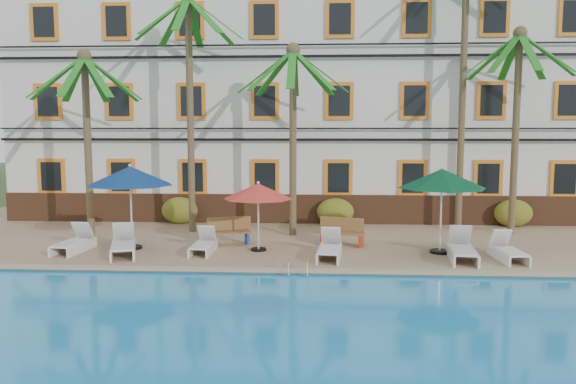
# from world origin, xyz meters

# --- Properties ---
(ground) EXTENTS (100.00, 100.00, 0.00)m
(ground) POSITION_xyz_m (0.00, 0.00, 0.00)
(ground) COLOR #384C23
(ground) RESTS_ON ground
(pool_deck) EXTENTS (30.00, 12.00, 0.25)m
(pool_deck) POSITION_xyz_m (0.00, 5.00, 0.12)
(pool_deck) COLOR tan
(pool_deck) RESTS_ON ground
(swimming_pool) EXTENTS (26.00, 12.00, 0.20)m
(swimming_pool) POSITION_xyz_m (0.00, -7.00, 0.10)
(swimming_pool) COLOR #1C8ED6
(swimming_pool) RESTS_ON ground
(pool_coping) EXTENTS (30.00, 0.35, 0.06)m
(pool_coping) POSITION_xyz_m (0.00, -0.90, 0.28)
(pool_coping) COLOR tan
(pool_coping) RESTS_ON pool_deck
(hotel_building) EXTENTS (25.40, 6.44, 10.22)m
(hotel_building) POSITION_xyz_m (0.00, 9.98, 5.37)
(hotel_building) COLOR silver
(hotel_building) RESTS_ON pool_deck
(palm_a) EXTENTS (4.00, 4.00, 6.68)m
(palm_a) POSITION_xyz_m (-7.54, 3.72, 4.59)
(palm_a) COLOR brown
(palm_a) RESTS_ON pool_deck
(palm_b) EXTENTS (4.00, 4.00, 8.90)m
(palm_b) POSITION_xyz_m (-4.09, 4.90, 5.87)
(palm_b) COLOR brown
(palm_b) RESTS_ON pool_deck
(palm_c) EXTENTS (4.00, 4.00, 6.94)m
(palm_c) POSITION_xyz_m (-0.24, 4.45, 4.74)
(palm_c) COLOR brown
(palm_c) RESTS_ON pool_deck
(palm_d) EXTENTS (4.00, 4.00, 10.46)m
(palm_d) POSITION_xyz_m (6.10, 5.86, 6.74)
(palm_d) COLOR brown
(palm_d) RESTS_ON pool_deck
(palm_e) EXTENTS (4.00, 4.00, 7.54)m
(palm_e) POSITION_xyz_m (7.86, 5.08, 5.09)
(palm_e) COLOR brown
(palm_e) RESTS_ON pool_deck
(shrub_left) EXTENTS (1.50, 0.90, 1.10)m
(shrub_left) POSITION_xyz_m (-5.00, 6.60, 0.80)
(shrub_left) COLOR #244E16
(shrub_left) RESTS_ON pool_deck
(shrub_mid) EXTENTS (1.50, 0.90, 1.10)m
(shrub_mid) POSITION_xyz_m (1.38, 6.60, 0.80)
(shrub_mid) COLOR #244E16
(shrub_mid) RESTS_ON pool_deck
(shrub_right) EXTENTS (1.50, 0.90, 1.10)m
(shrub_right) POSITION_xyz_m (8.43, 6.60, 0.80)
(shrub_right) COLOR #244E16
(shrub_right) RESTS_ON pool_deck
(umbrella_blue) EXTENTS (2.78, 2.78, 2.77)m
(umbrella_blue) POSITION_xyz_m (-5.36, 1.74, 2.62)
(umbrella_blue) COLOR black
(umbrella_blue) RESTS_ON pool_deck
(umbrella_red) EXTENTS (2.23, 2.23, 2.24)m
(umbrella_red) POSITION_xyz_m (-1.22, 1.70, 2.16)
(umbrella_red) COLOR black
(umbrella_red) RESTS_ON pool_deck
(umbrella_green) EXTENTS (2.74, 2.74, 2.74)m
(umbrella_green) POSITION_xyz_m (4.52, 1.66, 2.59)
(umbrella_green) COLOR black
(umbrella_green) RESTS_ON pool_deck
(lounger_a) EXTENTS (0.81, 1.90, 0.87)m
(lounger_a) POSITION_xyz_m (-7.08, 1.25, 0.53)
(lounger_a) COLOR silver
(lounger_a) RESTS_ON pool_deck
(lounger_b) EXTENTS (1.29, 2.13, 0.95)m
(lounger_b) POSITION_xyz_m (-5.34, 0.85, 0.56)
(lounger_b) COLOR silver
(lounger_b) RESTS_ON pool_deck
(lounger_c) EXTENTS (0.62, 1.70, 0.80)m
(lounger_c) POSITION_xyz_m (-2.92, 1.30, 0.51)
(lounger_c) COLOR silver
(lounger_c) RESTS_ON pool_deck
(lounger_d) EXTENTS (0.83, 1.91, 0.88)m
(lounger_d) POSITION_xyz_m (1.04, 0.78, 0.54)
(lounger_d) COLOR silver
(lounger_d) RESTS_ON pool_deck
(lounger_e) EXTENTS (0.97, 2.13, 0.97)m
(lounger_e) POSITION_xyz_m (4.98, 0.75, 0.56)
(lounger_e) COLOR silver
(lounger_e) RESTS_ON pool_deck
(lounger_f) EXTENTS (0.77, 1.84, 0.85)m
(lounger_f) POSITION_xyz_m (6.33, 0.82, 0.53)
(lounger_f) COLOR silver
(lounger_f) RESTS_ON pool_deck
(bench_left) EXTENTS (1.57, 0.95, 0.93)m
(bench_left) POSITION_xyz_m (-2.36, 2.57, 0.72)
(bench_left) COLOR olive
(bench_left) RESTS_ON pool_deck
(bench_right) EXTENTS (1.57, 0.88, 0.93)m
(bench_right) POSITION_xyz_m (1.51, 2.66, 0.72)
(bench_right) COLOR olive
(bench_right) RESTS_ON pool_deck
(pool_ladder) EXTENTS (0.54, 0.74, 0.74)m
(pool_ladder) POSITION_xyz_m (0.17, -1.00, 0.25)
(pool_ladder) COLOR silver
(pool_ladder) RESTS_ON ground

